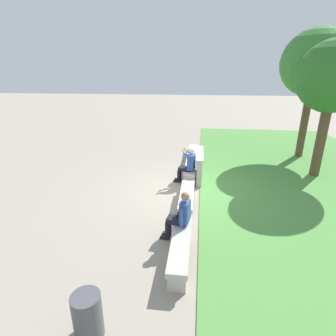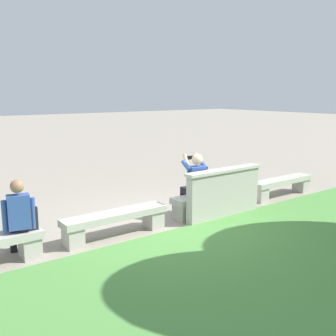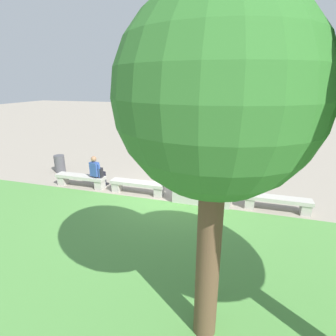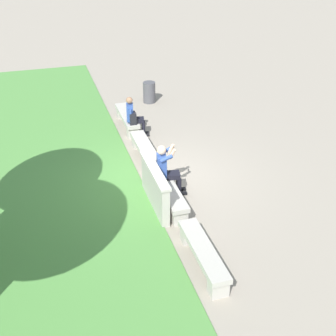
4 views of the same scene
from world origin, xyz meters
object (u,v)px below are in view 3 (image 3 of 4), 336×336
object	(u,v)px
bench_mid	(137,186)
bench_near	(202,193)
bench_main	(277,202)
trash_bin	(60,164)
person_photographer	(190,179)
tree_left_background	(217,101)
backpack	(99,173)
bench_far	(81,179)
person_distant	(97,171)

from	to	relation	value
bench_mid	bench_near	bearing A→B (deg)	180.00
bench_main	trash_bin	world-z (taller)	trash_bin
person_photographer	tree_left_background	distance (m)	5.75
person_photographer	backpack	size ratio (longest dim) A/B	3.08
tree_left_background	bench_near	bearing A→B (deg)	-80.10
backpack	person_photographer	bearing A→B (deg)	-178.99
bench_main	trash_bin	distance (m)	8.94
bench_far	trash_bin	size ratio (longest dim) A/B	2.63
person_distant	backpack	size ratio (longest dim) A/B	2.94
bench_near	tree_left_background	world-z (taller)	tree_left_background
bench_mid	person_distant	size ratio (longest dim) A/B	1.56
bench_near	person_distant	bearing A→B (deg)	-0.94
bench_near	bench_far	world-z (taller)	same
bench_main	tree_left_background	xyz separation A→B (m)	(1.49, 4.76, 3.28)
bench_near	tree_left_background	size ratio (longest dim) A/B	0.41
person_distant	tree_left_background	bearing A→B (deg)	134.76
bench_mid	trash_bin	xyz separation A→B (m)	(4.21, -1.23, 0.07)
person_photographer	tree_left_background	xyz separation A→B (m)	(-1.28, 4.83, 2.85)
bench_near	backpack	distance (m)	3.86
bench_mid	tree_left_background	size ratio (longest dim) A/B	0.41
bench_near	bench_far	bearing A→B (deg)	0.00
bench_near	person_distant	world-z (taller)	person_distant
trash_bin	person_photographer	bearing A→B (deg)	169.27
person_distant	person_photographer	bearing A→B (deg)	-179.81
backpack	trash_bin	distance (m)	2.95
bench_far	person_photographer	bearing A→B (deg)	-178.96
backpack	bench_main	bearing A→B (deg)	179.85
backpack	trash_bin	size ratio (longest dim) A/B	0.57
bench_main	person_photographer	xyz separation A→B (m)	(2.77, -0.08, 0.44)
tree_left_background	person_distant	bearing A→B (deg)	-45.24
bench_mid	backpack	distance (m)	1.56
bench_near	person_photographer	xyz separation A→B (m)	(0.45, -0.08, 0.44)
bench_far	trash_bin	bearing A→B (deg)	-32.99
bench_far	person_distant	distance (m)	0.78
bench_near	bench_mid	bearing A→B (deg)	0.00
backpack	tree_left_background	world-z (taller)	tree_left_background
tree_left_background	bench_main	bearing A→B (deg)	-107.38
bench_far	backpack	xyz separation A→B (m)	(-0.79, -0.02, 0.32)
person_photographer	bench_mid	bearing A→B (deg)	2.33
bench_mid	tree_left_background	bearing A→B (deg)	123.51
bench_near	person_distant	xyz separation A→B (m)	(3.95, -0.06, 0.37)
bench_main	trash_bin	bearing A→B (deg)	-7.90
person_distant	backpack	distance (m)	0.12
bench_main	bench_near	distance (m)	2.32
person_photographer	bench_main	bearing A→B (deg)	178.43
person_photographer	bench_near	bearing A→B (deg)	170.40
trash_bin	bench_far	bearing A→B (deg)	147.01
trash_bin	person_distant	bearing A→B (deg)	155.71
bench_mid	trash_bin	bearing A→B (deg)	-16.26
bench_main	backpack	world-z (taller)	backpack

